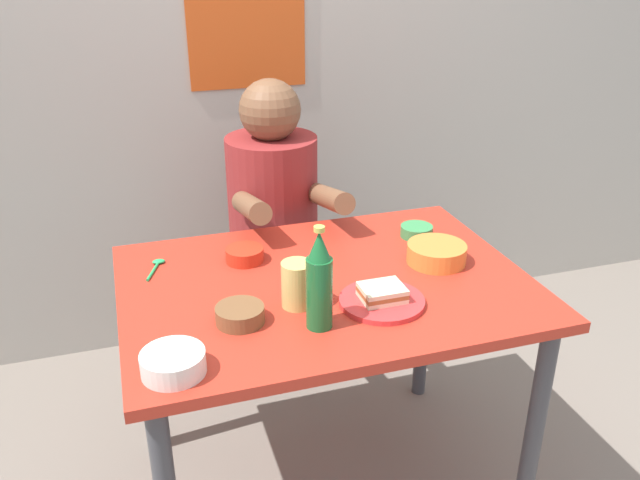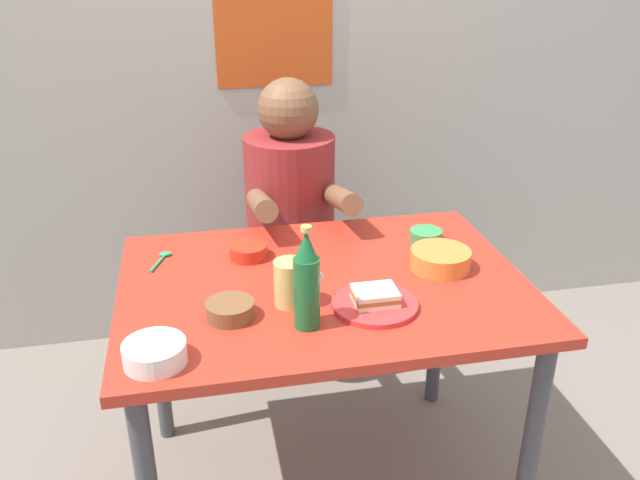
% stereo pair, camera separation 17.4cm
% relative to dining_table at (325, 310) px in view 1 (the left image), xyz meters
% --- Properties ---
extents(wall_back, '(4.40, 0.09, 2.60)m').
position_rel_dining_table_xyz_m(wall_back, '(0.00, 1.05, 0.65)').
color(wall_back, '#ADA89E').
rests_on(wall_back, ground).
extents(dining_table, '(1.10, 0.80, 0.74)m').
position_rel_dining_table_xyz_m(dining_table, '(0.00, 0.00, 0.00)').
color(dining_table, '#B72D1E').
rests_on(dining_table, ground).
extents(stool, '(0.34, 0.34, 0.45)m').
position_rel_dining_table_xyz_m(stool, '(0.01, 0.63, -0.30)').
color(stool, '#4C4C51').
rests_on(stool, ground).
extents(person_seated, '(0.33, 0.56, 0.72)m').
position_rel_dining_table_xyz_m(person_seated, '(0.01, 0.62, 0.12)').
color(person_seated, maroon).
rests_on(person_seated, stool).
extents(plate_orange, '(0.22, 0.22, 0.01)m').
position_rel_dining_table_xyz_m(plate_orange, '(0.10, -0.16, 0.10)').
color(plate_orange, red).
rests_on(plate_orange, dining_table).
extents(sandwich, '(0.11, 0.09, 0.04)m').
position_rel_dining_table_xyz_m(sandwich, '(0.10, -0.16, 0.13)').
color(sandwich, beige).
rests_on(sandwich, plate_orange).
extents(beer_mug, '(0.13, 0.08, 0.12)m').
position_rel_dining_table_xyz_m(beer_mug, '(-0.11, -0.10, 0.15)').
color(beer_mug, '#D1BC66').
rests_on(beer_mug, dining_table).
extents(beer_bottle, '(0.06, 0.06, 0.26)m').
position_rel_dining_table_xyz_m(beer_bottle, '(-0.09, -0.21, 0.21)').
color(beer_bottle, '#19602D').
rests_on(beer_bottle, dining_table).
extents(condiment_bowl_brown, '(0.12, 0.12, 0.04)m').
position_rel_dining_table_xyz_m(condiment_bowl_brown, '(-0.26, -0.14, 0.12)').
color(condiment_bowl_brown, brown).
rests_on(condiment_bowl_brown, dining_table).
extents(soup_bowl_orange, '(0.17, 0.17, 0.05)m').
position_rel_dining_table_xyz_m(soup_bowl_orange, '(0.34, 0.01, 0.12)').
color(soup_bowl_orange, orange).
rests_on(soup_bowl_orange, dining_table).
extents(dip_bowl_green, '(0.10, 0.10, 0.03)m').
position_rel_dining_table_xyz_m(dip_bowl_green, '(0.36, 0.19, 0.11)').
color(dip_bowl_green, '#388C4C').
rests_on(dip_bowl_green, dining_table).
extents(sauce_bowl_chili, '(0.11, 0.11, 0.04)m').
position_rel_dining_table_xyz_m(sauce_bowl_chili, '(-0.19, 0.18, 0.12)').
color(sauce_bowl_chili, red).
rests_on(sauce_bowl_chili, dining_table).
extents(rice_bowl_white, '(0.14, 0.14, 0.05)m').
position_rel_dining_table_xyz_m(rice_bowl_white, '(-0.44, -0.30, 0.12)').
color(rice_bowl_white, silver).
rests_on(rice_bowl_white, dining_table).
extents(spoon, '(0.06, 0.12, 0.01)m').
position_rel_dining_table_xyz_m(spoon, '(-0.43, 0.22, 0.10)').
color(spoon, '#26A559').
rests_on(spoon, dining_table).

